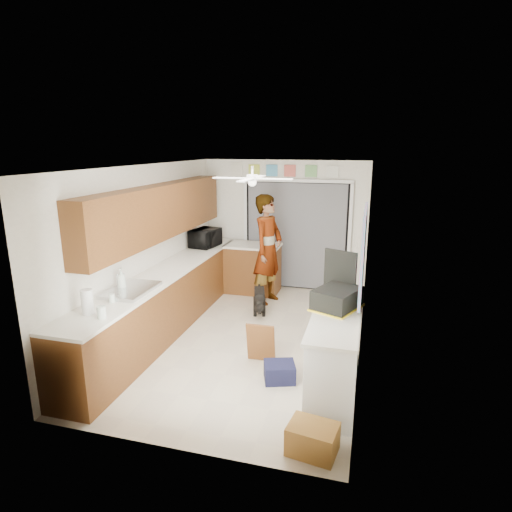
# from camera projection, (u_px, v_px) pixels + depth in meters

# --- Properties ---
(floor) EXTENTS (5.00, 5.00, 0.00)m
(floor) POSITION_uv_depth(u_px,v_px,m) (249.00, 337.00, 6.36)
(floor) COLOR #BDAD98
(floor) RESTS_ON ground
(ceiling) EXTENTS (5.00, 5.00, 0.00)m
(ceiling) POSITION_uv_depth(u_px,v_px,m) (248.00, 166.00, 5.73)
(ceiling) COLOR white
(ceiling) RESTS_ON ground
(wall_back) EXTENTS (3.20, 0.00, 3.20)m
(wall_back) POSITION_uv_depth(u_px,v_px,m) (284.00, 225.00, 8.38)
(wall_back) COLOR white
(wall_back) RESTS_ON ground
(wall_front) EXTENTS (3.20, 0.00, 3.20)m
(wall_front) POSITION_uv_depth(u_px,v_px,m) (168.00, 326.00, 3.71)
(wall_front) COLOR white
(wall_front) RESTS_ON ground
(wall_left) EXTENTS (0.00, 5.00, 5.00)m
(wall_left) POSITION_uv_depth(u_px,v_px,m) (147.00, 249.00, 6.45)
(wall_left) COLOR white
(wall_left) RESTS_ON ground
(wall_right) EXTENTS (0.00, 5.00, 5.00)m
(wall_right) POSITION_uv_depth(u_px,v_px,m) (365.00, 264.00, 5.64)
(wall_right) COLOR white
(wall_right) RESTS_ON ground
(left_base_cabinets) EXTENTS (0.60, 4.80, 0.90)m
(left_base_cabinets) POSITION_uv_depth(u_px,v_px,m) (168.00, 301.00, 6.57)
(left_base_cabinets) COLOR brown
(left_base_cabinets) RESTS_ON floor
(left_countertop) EXTENTS (0.62, 4.80, 0.04)m
(left_countertop) POSITION_uv_depth(u_px,v_px,m) (167.00, 272.00, 6.45)
(left_countertop) COLOR white
(left_countertop) RESTS_ON left_base_cabinets
(upper_cabinets) EXTENTS (0.32, 4.00, 0.80)m
(upper_cabinets) POSITION_uv_depth(u_px,v_px,m) (161.00, 211.00, 6.46)
(upper_cabinets) COLOR brown
(upper_cabinets) RESTS_ON wall_left
(sink_basin) EXTENTS (0.50, 0.76, 0.06)m
(sink_basin) POSITION_uv_depth(u_px,v_px,m) (131.00, 290.00, 5.51)
(sink_basin) COLOR silver
(sink_basin) RESTS_ON left_countertop
(faucet) EXTENTS (0.03, 0.03, 0.22)m
(faucet) POSITION_uv_depth(u_px,v_px,m) (118.00, 282.00, 5.54)
(faucet) COLOR silver
(faucet) RESTS_ON left_countertop
(peninsula_base) EXTENTS (1.00, 0.60, 0.90)m
(peninsula_base) POSITION_uv_depth(u_px,v_px,m) (253.00, 269.00, 8.24)
(peninsula_base) COLOR brown
(peninsula_base) RESTS_ON floor
(peninsula_top) EXTENTS (1.04, 0.64, 0.04)m
(peninsula_top) POSITION_uv_depth(u_px,v_px,m) (253.00, 245.00, 8.12)
(peninsula_top) COLOR white
(peninsula_top) RESTS_ON peninsula_base
(back_opening_recess) EXTENTS (2.00, 0.06, 2.10)m
(back_opening_recess) POSITION_uv_depth(u_px,v_px,m) (296.00, 236.00, 8.34)
(back_opening_recess) COLOR black
(back_opening_recess) RESTS_ON wall_back
(curtain_panel) EXTENTS (1.90, 0.03, 2.05)m
(curtain_panel) POSITION_uv_depth(u_px,v_px,m) (296.00, 236.00, 8.30)
(curtain_panel) COLOR slate
(curtain_panel) RESTS_ON wall_back
(door_trim_left) EXTENTS (0.06, 0.04, 2.10)m
(door_trim_left) POSITION_uv_depth(u_px,v_px,m) (246.00, 234.00, 8.57)
(door_trim_left) COLOR white
(door_trim_left) RESTS_ON wall_back
(door_trim_right) EXTENTS (0.06, 0.04, 2.10)m
(door_trim_right) POSITION_uv_depth(u_px,v_px,m) (349.00, 239.00, 8.05)
(door_trim_right) COLOR white
(door_trim_right) RESTS_ON wall_back
(door_trim_head) EXTENTS (2.10, 0.04, 0.06)m
(door_trim_head) POSITION_uv_depth(u_px,v_px,m) (297.00, 181.00, 8.04)
(door_trim_head) COLOR white
(door_trim_head) RESTS_ON wall_back
(header_frame_0) EXTENTS (0.22, 0.02, 0.22)m
(header_frame_0) POSITION_uv_depth(u_px,v_px,m) (254.00, 170.00, 8.24)
(header_frame_0) COLOR #C6D547
(header_frame_0) RESTS_ON wall_back
(header_frame_1) EXTENTS (0.22, 0.02, 0.22)m
(header_frame_1) POSITION_uv_depth(u_px,v_px,m) (272.00, 170.00, 8.15)
(header_frame_1) COLOR #4E9FD0
(header_frame_1) RESTS_ON wall_back
(header_frame_2) EXTENTS (0.22, 0.02, 0.22)m
(header_frame_2) POSITION_uv_depth(u_px,v_px,m) (290.00, 171.00, 8.06)
(header_frame_2) COLOR #D3594F
(header_frame_2) RESTS_ON wall_back
(header_frame_3) EXTENTS (0.22, 0.02, 0.22)m
(header_frame_3) POSITION_uv_depth(u_px,v_px,m) (311.00, 171.00, 7.96)
(header_frame_3) COLOR #70AF64
(header_frame_3) RESTS_ON wall_back
(header_frame_4) EXTENTS (0.22, 0.02, 0.22)m
(header_frame_4) POSITION_uv_depth(u_px,v_px,m) (333.00, 171.00, 7.86)
(header_frame_4) COLOR silver
(header_frame_4) RESTS_ON wall_back
(route66_sign) EXTENTS (0.22, 0.02, 0.26)m
(route66_sign) POSITION_uv_depth(u_px,v_px,m) (237.00, 170.00, 8.33)
(route66_sign) COLOR silver
(route66_sign) RESTS_ON wall_back
(right_counter_base) EXTENTS (0.50, 1.40, 0.90)m
(right_counter_base) POSITION_uv_depth(u_px,v_px,m) (335.00, 359.00, 4.78)
(right_counter_base) COLOR white
(right_counter_base) RESTS_ON floor
(right_counter_top) EXTENTS (0.54, 1.44, 0.04)m
(right_counter_top) POSITION_uv_depth(u_px,v_px,m) (336.00, 320.00, 4.67)
(right_counter_top) COLOR white
(right_counter_top) RESTS_ON right_counter_base
(abstract_painting) EXTENTS (0.03, 1.15, 0.95)m
(abstract_painting) POSITION_uv_depth(u_px,v_px,m) (363.00, 252.00, 4.61)
(abstract_painting) COLOR #E956A6
(abstract_painting) RESTS_ON wall_right
(ceiling_fan) EXTENTS (1.14, 1.14, 0.24)m
(ceiling_fan) POSITION_uv_depth(u_px,v_px,m) (252.00, 178.00, 5.96)
(ceiling_fan) COLOR white
(ceiling_fan) RESTS_ON ceiling
(microwave) EXTENTS (0.48, 0.64, 0.33)m
(microwave) POSITION_uv_depth(u_px,v_px,m) (205.00, 238.00, 7.91)
(microwave) COLOR black
(microwave) RESTS_ON left_countertop
(soap_bottle) EXTENTS (0.12, 0.12, 0.30)m
(soap_bottle) POSITION_uv_depth(u_px,v_px,m) (121.00, 279.00, 5.53)
(soap_bottle) COLOR silver
(soap_bottle) RESTS_ON left_countertop
(jar_a) EXTENTS (0.10, 0.10, 0.14)m
(jar_a) POSITION_uv_depth(u_px,v_px,m) (101.00, 312.00, 4.65)
(jar_a) COLOR silver
(jar_a) RESTS_ON left_countertop
(jar_b) EXTENTS (0.08, 0.08, 0.10)m
(jar_b) POSITION_uv_depth(u_px,v_px,m) (112.00, 298.00, 5.13)
(jar_b) COLOR silver
(jar_b) RESTS_ON left_countertop
(paper_towel_roll) EXTENTS (0.16, 0.16, 0.28)m
(paper_towel_roll) POSITION_uv_depth(u_px,v_px,m) (87.00, 302.00, 4.75)
(paper_towel_roll) COLOR white
(paper_towel_roll) RESTS_ON left_countertop
(suitcase) EXTENTS (0.60, 0.67, 0.24)m
(suitcase) POSITION_uv_depth(u_px,v_px,m) (337.00, 298.00, 4.93)
(suitcase) COLOR black
(suitcase) RESTS_ON right_counter_top
(suitcase_rim) EXTENTS (0.63, 0.71, 0.02)m
(suitcase_rim) POSITION_uv_depth(u_px,v_px,m) (337.00, 307.00, 4.96)
(suitcase_rim) COLOR yellow
(suitcase_rim) RESTS_ON suitcase
(suitcase_lid) EXTENTS (0.40, 0.19, 0.50)m
(suitcase_lid) POSITION_uv_depth(u_px,v_px,m) (340.00, 271.00, 5.14)
(suitcase_lid) COLOR black
(suitcase_lid) RESTS_ON suitcase
(cardboard_box) EXTENTS (0.49, 0.40, 0.28)m
(cardboard_box) POSITION_uv_depth(u_px,v_px,m) (313.00, 439.00, 3.95)
(cardboard_box) COLOR #AC7E36
(cardboard_box) RESTS_ON floor
(navy_crate) EXTENTS (0.44, 0.40, 0.22)m
(navy_crate) POSITION_uv_depth(u_px,v_px,m) (280.00, 372.00, 5.17)
(navy_crate) COLOR black
(navy_crate) RESTS_ON floor
(cabinet_door_panel) EXTENTS (0.37, 0.15, 0.55)m
(cabinet_door_panel) POSITION_uv_depth(u_px,v_px,m) (261.00, 343.00, 5.56)
(cabinet_door_panel) COLOR brown
(cabinet_door_panel) RESTS_ON floor
(man) EXTENTS (0.65, 0.81, 1.95)m
(man) POSITION_uv_depth(u_px,v_px,m) (268.00, 249.00, 7.58)
(man) COLOR white
(man) RESTS_ON floor
(dog) EXTENTS (0.40, 0.64, 0.46)m
(dog) POSITION_uv_depth(u_px,v_px,m) (259.00, 300.00, 7.22)
(dog) COLOR black
(dog) RESTS_ON floor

